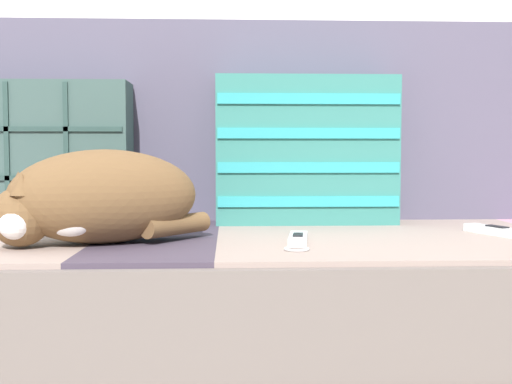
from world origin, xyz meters
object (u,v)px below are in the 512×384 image
object	(u,v)px
sleeping_cat	(96,199)
game_remote_far	(298,240)
couch	(218,316)
throw_pillow_quilted	(44,153)
game_remote_near	(496,231)
throw_pillow_striped	(306,150)

from	to	relation	value
sleeping_cat	game_remote_far	xyz separation A→B (m)	(0.41, -0.02, -0.08)
couch	throw_pillow_quilted	xyz separation A→B (m)	(-0.45, 0.21, 0.38)
throw_pillow_quilted	game_remote_near	world-z (taller)	throw_pillow_quilted
throw_pillow_quilted	game_remote_far	distance (m)	0.75
throw_pillow_striped	sleeping_cat	size ratio (longest dim) A/B	1.09
couch	game_remote_near	world-z (taller)	game_remote_near
throw_pillow_quilted	game_remote_near	size ratio (longest dim) A/B	2.13
sleeping_cat	throw_pillow_striped	bearing A→B (deg)	37.98
throw_pillow_striped	game_remote_far	distance (m)	0.43
game_remote_near	game_remote_far	world-z (taller)	same
couch	sleeping_cat	xyz separation A→B (m)	(-0.24, -0.16, 0.28)
sleeping_cat	game_remote_near	size ratio (longest dim) A/B	2.09
game_remote_far	couch	bearing A→B (deg)	132.73
game_remote_near	game_remote_far	distance (m)	0.48
couch	game_remote_near	bearing A→B (deg)	-4.62
couch	throw_pillow_quilted	world-z (taller)	throw_pillow_quilted
throw_pillow_striped	game_remote_far	xyz separation A→B (m)	(-0.06, -0.39, -0.18)
couch	sleeping_cat	size ratio (longest dim) A/B	5.05
couch	throw_pillow_quilted	bearing A→B (deg)	154.98
couch	sleeping_cat	world-z (taller)	sleeping_cat
game_remote_near	game_remote_far	size ratio (longest dim) A/B	1.09
throw_pillow_striped	sleeping_cat	xyz separation A→B (m)	(-0.47, -0.37, -0.10)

